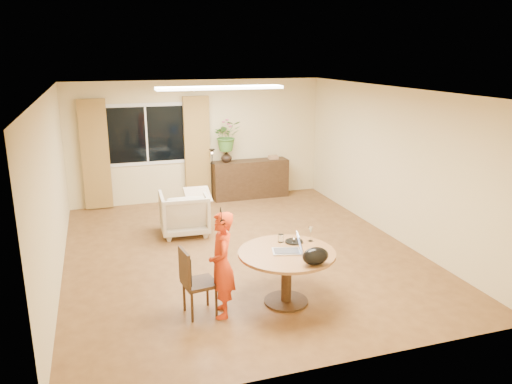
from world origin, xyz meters
The scene contains 24 objects.
floor centered at (0.00, 0.00, 0.00)m, with size 6.50×6.50×0.00m, color brown.
ceiling centered at (0.00, 0.00, 2.60)m, with size 6.50×6.50×0.00m, color white.
wall_back centered at (0.00, 3.25, 1.30)m, with size 5.50×5.50×0.00m, color beige.
wall_left centered at (-2.75, 0.00, 1.30)m, with size 6.50×6.50×0.00m, color beige.
wall_right centered at (2.75, 0.00, 1.30)m, with size 6.50×6.50×0.00m, color beige.
window centered at (-1.10, 3.23, 1.50)m, with size 1.70×0.03×1.30m.
curtain_left centered at (-2.15, 3.15, 1.15)m, with size 0.55×0.08×2.25m, color olive.
curtain_right centered at (-0.05, 3.15, 1.15)m, with size 0.55×0.08×2.25m, color olive.
ceiling_panel centered at (0.00, 1.20, 2.57)m, with size 2.20×0.35×0.05m, color white.
dining_table centered at (0.08, -1.82, 0.56)m, with size 1.25×1.25×0.71m.
dining_chair centered at (-1.04, -1.77, 0.44)m, with size 0.42×0.38×0.88m, color black, non-canonical shape.
child centered at (-0.78, -1.87, 0.67)m, with size 0.32×0.49×1.33m, color red.
laptop centered at (0.08, -1.83, 0.84)m, with size 0.38×0.25×0.25m, color #B7B7BC, non-canonical shape.
tumbler centered at (0.13, -1.49, 0.77)m, with size 0.08×0.08×0.11m, color white, non-canonical shape.
wine_glass centered at (0.52, -1.58, 0.81)m, with size 0.07×0.07×0.20m, color white, non-canonical shape.
pot_lid centered at (0.29, -1.55, 0.73)m, with size 0.24×0.24×0.04m, color white, non-canonical shape.
handbag centered at (0.26, -2.30, 0.82)m, with size 0.33×0.19×0.22m, color black, non-canonical shape.
armchair centered at (-0.72, 1.15, 0.39)m, with size 0.82×0.85×0.77m, color beige.
throw centered at (-0.46, 1.14, 0.79)m, with size 0.45×0.55×0.03m, color beige, non-canonical shape.
sideboard centered at (1.10, 3.01, 0.42)m, with size 1.69×0.41×0.84m, color black.
vase centered at (0.56, 3.01, 0.97)m, with size 0.24×0.24×0.25m, color black.
bouquet centered at (0.57, 3.01, 1.42)m, with size 0.59×0.51×0.66m, color #306626.
book_stack centered at (1.65, 3.01, 0.89)m, with size 0.21×0.16×0.09m, color #99674E, non-canonical shape.
desk_lamp centered at (0.23, 2.96, 1.01)m, with size 0.14×0.14×0.33m, color black, non-canonical shape.
Camera 1 is at (-2.10, -7.31, 3.16)m, focal length 35.00 mm.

